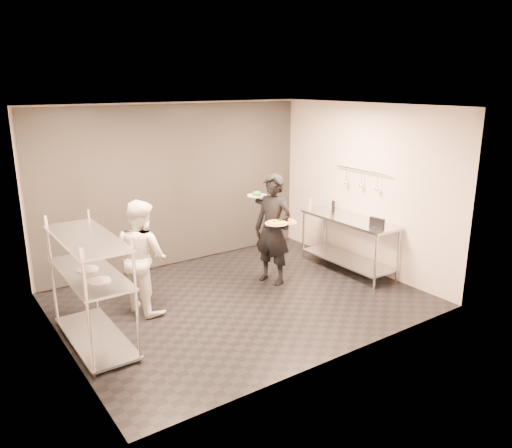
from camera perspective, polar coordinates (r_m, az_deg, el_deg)
room_shell at (r=8.02m, az=-6.46°, el=3.47°), size 5.00×4.00×2.80m
pass_rack at (r=6.38m, az=-18.33°, el=-6.50°), size 0.60×1.60×1.50m
prep_counter at (r=8.58m, az=10.50°, el=-1.23°), size 0.60×1.80×0.92m
utensil_rail at (r=8.53m, az=11.99°, el=4.98°), size 0.07×1.20×0.31m
waiter at (r=7.85m, az=1.95°, el=-0.64°), size 0.61×0.75×1.75m
chef at (r=7.07m, az=-12.93°, el=-3.63°), size 0.79×0.91×1.60m
pizza_plate_near at (r=7.54m, az=2.35°, el=0.14°), size 0.34×0.34×0.05m
pizza_plate_far at (r=7.71m, az=3.63°, el=0.28°), size 0.29×0.29×0.05m
salad_plate at (r=7.90m, az=0.11°, el=3.40°), size 0.31×0.31×0.07m
pos_monitor at (r=7.92m, az=13.65°, el=0.06°), size 0.09×0.26×0.18m
bottle_green at (r=8.91m, az=6.19°, el=2.28°), size 0.06×0.06×0.22m
bottle_clear at (r=8.99m, az=8.70°, el=2.24°), size 0.06×0.06×0.19m
bottle_dark at (r=8.84m, az=8.82°, el=2.02°), size 0.06×0.06×0.20m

